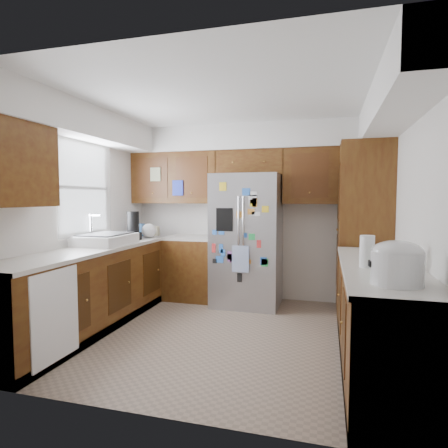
% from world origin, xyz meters
% --- Properties ---
extents(floor, '(3.60, 3.60, 0.00)m').
position_xyz_m(floor, '(0.00, 0.00, 0.00)').
color(floor, gray).
rests_on(floor, ground).
extents(room_shell, '(3.64, 3.24, 2.52)m').
position_xyz_m(room_shell, '(-0.11, 0.36, 1.82)').
color(room_shell, silver).
rests_on(room_shell, ground).
extents(left_counter_run, '(1.36, 3.20, 0.92)m').
position_xyz_m(left_counter_run, '(-1.36, 0.03, 0.43)').
color(left_counter_run, '#451E0D').
rests_on(left_counter_run, ground).
extents(right_counter_run, '(0.63, 2.25, 0.92)m').
position_xyz_m(right_counter_run, '(1.50, -0.47, 0.42)').
color(right_counter_run, '#451E0D').
rests_on(right_counter_run, ground).
extents(pantry, '(0.60, 0.90, 2.15)m').
position_xyz_m(pantry, '(1.50, 1.15, 1.07)').
color(pantry, '#451E0D').
rests_on(pantry, ground).
extents(fridge, '(0.90, 0.79, 1.80)m').
position_xyz_m(fridge, '(-0.00, 1.20, 0.90)').
color(fridge, '#A4A3A8').
rests_on(fridge, ground).
extents(bridge_cabinet, '(0.96, 0.34, 0.35)m').
position_xyz_m(bridge_cabinet, '(0.00, 1.43, 1.98)').
color(bridge_cabinet, '#451E0D').
rests_on(bridge_cabinet, fridge).
extents(fridge_top_items, '(0.81, 0.26, 0.26)m').
position_xyz_m(fridge_top_items, '(-0.11, 1.36, 2.27)').
color(fridge_top_items, '#222EC7').
rests_on(fridge_top_items, bridge_cabinet).
extents(sink_assembly, '(0.52, 0.70, 0.37)m').
position_xyz_m(sink_assembly, '(-1.50, 0.10, 0.99)').
color(sink_assembly, white).
rests_on(sink_assembly, left_counter_run).
extents(left_counter_clutter, '(0.43, 0.90, 0.38)m').
position_xyz_m(left_counter_clutter, '(-1.44, 0.83, 1.05)').
color(left_counter_clutter, black).
rests_on(left_counter_clutter, left_counter_run).
extents(rice_cooker, '(0.33, 0.33, 0.29)m').
position_xyz_m(rice_cooker, '(1.50, -1.22, 1.07)').
color(rice_cooker, silver).
rests_on(rice_cooker, right_counter_run).
extents(paper_towel, '(0.11, 0.11, 0.26)m').
position_xyz_m(paper_towel, '(1.38, -0.63, 1.05)').
color(paper_towel, white).
rests_on(paper_towel, right_counter_run).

